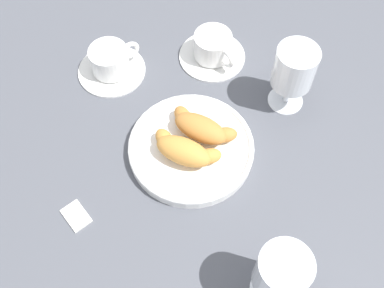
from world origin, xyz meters
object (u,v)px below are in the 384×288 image
(pastry_plate, at_px, (192,149))
(croissant_large, at_px, (184,150))
(juice_glass_right, at_px, (294,71))
(coffee_cup_far, at_px, (213,49))
(sugar_packet, at_px, (76,215))
(croissant_small, at_px, (201,128))
(juice_glass_left, at_px, (281,274))
(coffee_cup_near, at_px, (111,63))

(pastry_plate, bearing_deg, croissant_large, -74.33)
(pastry_plate, relative_size, juice_glass_right, 1.62)
(coffee_cup_far, distance_m, sugar_packet, 0.42)
(croissant_small, distance_m, sugar_packet, 0.26)
(pastry_plate, distance_m, juice_glass_left, 0.29)
(croissant_large, relative_size, coffee_cup_near, 0.91)
(sugar_packet, bearing_deg, croissant_large, 80.63)
(juice_glass_left, bearing_deg, juice_glass_right, 130.24)
(pastry_plate, height_order, croissant_large, croissant_large)
(coffee_cup_near, xyz_separation_m, juice_glass_left, (0.52, -0.07, 0.07))
(croissant_large, xyz_separation_m, sugar_packet, (-0.04, -0.21, -0.04))
(croissant_large, bearing_deg, pastry_plate, 105.67)
(pastry_plate, xyz_separation_m, juice_glass_right, (0.03, 0.21, 0.08))
(juice_glass_right, bearing_deg, sugar_packet, -98.17)
(pastry_plate, xyz_separation_m, croissant_large, (0.01, -0.02, 0.03))
(pastry_plate, xyz_separation_m, juice_glass_left, (0.27, -0.07, 0.08))
(coffee_cup_near, height_order, sugar_packet, coffee_cup_near)
(juice_glass_left, xyz_separation_m, sugar_packet, (-0.30, -0.16, -0.09))
(coffee_cup_far, relative_size, juice_glass_left, 0.97)
(sugar_packet, bearing_deg, pastry_plate, 83.33)
(croissant_small, xyz_separation_m, juice_glass_right, (0.04, 0.18, 0.05))
(juice_glass_right, bearing_deg, juice_glass_left, -49.76)
(coffee_cup_far, xyz_separation_m, sugar_packet, (0.11, -0.41, -0.02))
(pastry_plate, distance_m, coffee_cup_near, 0.25)
(coffee_cup_near, bearing_deg, croissant_small, 6.73)
(coffee_cup_far, relative_size, sugar_packet, 2.72)
(croissant_small, bearing_deg, sugar_packet, -95.29)
(coffee_cup_near, xyz_separation_m, juice_glass_right, (0.28, 0.21, 0.07))
(pastry_plate, bearing_deg, coffee_cup_near, 179.77)
(pastry_plate, distance_m, juice_glass_right, 0.23)
(juice_glass_right, xyz_separation_m, sugar_packet, (-0.06, -0.44, -0.09))
(croissant_large, height_order, juice_glass_right, juice_glass_right)
(coffee_cup_near, bearing_deg, sugar_packet, -46.82)
(juice_glass_right, relative_size, sugar_packet, 2.80)
(croissant_large, xyz_separation_m, coffee_cup_far, (-0.15, 0.20, -0.02))
(pastry_plate, xyz_separation_m, coffee_cup_far, (-0.14, 0.18, 0.01))
(croissant_small, height_order, coffee_cup_near, croissant_small)
(coffee_cup_near, bearing_deg, coffee_cup_far, 59.44)
(croissant_large, height_order, croissant_small, same)
(pastry_plate, bearing_deg, juice_glass_left, -13.90)
(coffee_cup_far, height_order, juice_glass_right, juice_glass_right)
(croissant_small, bearing_deg, croissant_large, -73.45)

